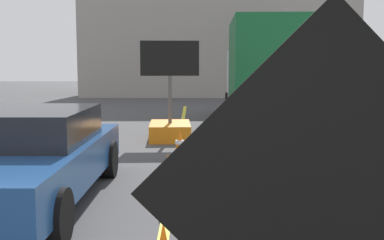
{
  "coord_description": "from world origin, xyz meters",
  "views": [
    {
      "loc": [
        0.34,
        0.4,
        2.05
      ],
      "look_at": [
        0.36,
        5.45,
        1.46
      ],
      "focal_mm": 44.56,
      "sensor_mm": 36.0,
      "label": 1
    }
  ],
  "objects_px": {
    "pickup_car": "(24,156)",
    "traffic_cone_far_lane": "(178,145)",
    "roadwork_sign": "(325,204)",
    "box_truck": "(261,69)",
    "highway_guide_sign": "(270,39)",
    "arrow_board_trailer": "(168,122)",
    "traffic_cone_mid_lane": "(166,179)"
  },
  "relations": [
    {
      "from": "box_truck",
      "to": "traffic_cone_far_lane",
      "type": "height_order",
      "value": "box_truck"
    },
    {
      "from": "highway_guide_sign",
      "to": "traffic_cone_mid_lane",
      "type": "height_order",
      "value": "highway_guide_sign"
    },
    {
      "from": "highway_guide_sign",
      "to": "traffic_cone_far_lane",
      "type": "height_order",
      "value": "highway_guide_sign"
    },
    {
      "from": "pickup_car",
      "to": "traffic_cone_mid_lane",
      "type": "height_order",
      "value": "pickup_car"
    },
    {
      "from": "roadwork_sign",
      "to": "traffic_cone_far_lane",
      "type": "distance_m",
      "value": 8.21
    },
    {
      "from": "arrow_board_trailer",
      "to": "traffic_cone_far_lane",
      "type": "bearing_deg",
      "value": -83.53
    },
    {
      "from": "roadwork_sign",
      "to": "traffic_cone_mid_lane",
      "type": "bearing_deg",
      "value": 100.56
    },
    {
      "from": "traffic_cone_mid_lane",
      "to": "traffic_cone_far_lane",
      "type": "height_order",
      "value": "traffic_cone_mid_lane"
    },
    {
      "from": "arrow_board_trailer",
      "to": "box_truck",
      "type": "distance_m",
      "value": 5.41
    },
    {
      "from": "roadwork_sign",
      "to": "highway_guide_sign",
      "type": "xyz_separation_m",
      "value": [
        3.77,
        24.07,
        1.95
      ]
    },
    {
      "from": "traffic_cone_far_lane",
      "to": "pickup_car",
      "type": "bearing_deg",
      "value": -126.11
    },
    {
      "from": "roadwork_sign",
      "to": "box_truck",
      "type": "xyz_separation_m",
      "value": [
        1.98,
        15.28,
        0.44
      ]
    },
    {
      "from": "roadwork_sign",
      "to": "pickup_car",
      "type": "bearing_deg",
      "value": 121.05
    },
    {
      "from": "roadwork_sign",
      "to": "highway_guide_sign",
      "type": "relative_size",
      "value": 0.47
    },
    {
      "from": "traffic_cone_far_lane",
      "to": "traffic_cone_mid_lane",
      "type": "bearing_deg",
      "value": -91.62
    },
    {
      "from": "roadwork_sign",
      "to": "pickup_car",
      "type": "distance_m",
      "value": 5.95
    },
    {
      "from": "pickup_car",
      "to": "traffic_cone_mid_lane",
      "type": "bearing_deg",
      "value": -3.63
    },
    {
      "from": "arrow_board_trailer",
      "to": "traffic_cone_far_lane",
      "type": "height_order",
      "value": "arrow_board_trailer"
    },
    {
      "from": "roadwork_sign",
      "to": "box_truck",
      "type": "distance_m",
      "value": 15.41
    },
    {
      "from": "arrow_board_trailer",
      "to": "highway_guide_sign",
      "type": "relative_size",
      "value": 0.54
    },
    {
      "from": "highway_guide_sign",
      "to": "arrow_board_trailer",
      "type": "bearing_deg",
      "value": -110.89
    },
    {
      "from": "traffic_cone_mid_lane",
      "to": "traffic_cone_far_lane",
      "type": "bearing_deg",
      "value": 88.38
    },
    {
      "from": "box_truck",
      "to": "highway_guide_sign",
      "type": "xyz_separation_m",
      "value": [
        1.79,
        8.79,
        1.52
      ]
    },
    {
      "from": "box_truck",
      "to": "traffic_cone_far_lane",
      "type": "distance_m",
      "value": 7.87
    },
    {
      "from": "box_truck",
      "to": "pickup_car",
      "type": "xyz_separation_m",
      "value": [
        -5.02,
        -10.23,
        -1.21
      ]
    },
    {
      "from": "pickup_car",
      "to": "traffic_cone_far_lane",
      "type": "relative_size",
      "value": 6.9
    },
    {
      "from": "roadwork_sign",
      "to": "arrow_board_trailer",
      "type": "relative_size",
      "value": 0.86
    },
    {
      "from": "arrow_board_trailer",
      "to": "pickup_car",
      "type": "xyz_separation_m",
      "value": [
        -1.87,
        -6.07,
        0.22
      ]
    },
    {
      "from": "arrow_board_trailer",
      "to": "traffic_cone_far_lane",
      "type": "relative_size",
      "value": 3.72
    },
    {
      "from": "arrow_board_trailer",
      "to": "highway_guide_sign",
      "type": "distance_m",
      "value": 14.17
    },
    {
      "from": "box_truck",
      "to": "highway_guide_sign",
      "type": "bearing_deg",
      "value": 78.5
    },
    {
      "from": "roadwork_sign",
      "to": "box_truck",
      "type": "bearing_deg",
      "value": 82.61
    }
  ]
}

